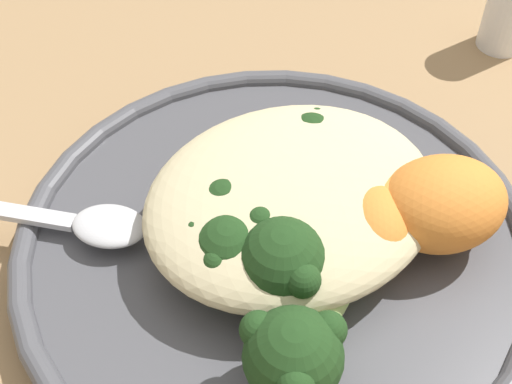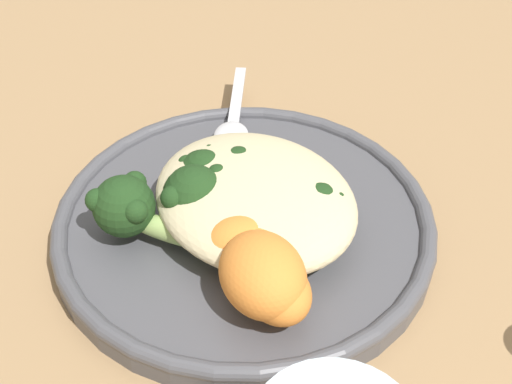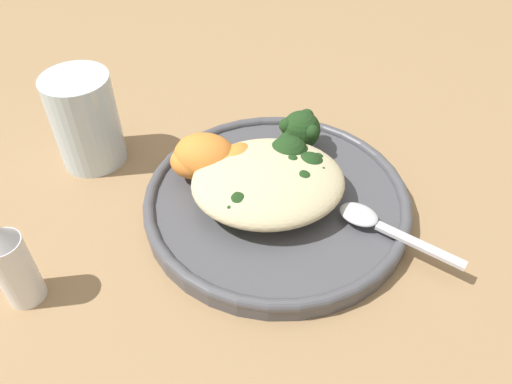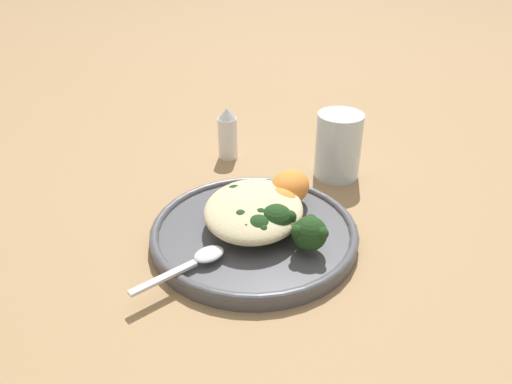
{
  "view_description": "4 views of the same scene",
  "coord_description": "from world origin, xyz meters",
  "px_view_note": "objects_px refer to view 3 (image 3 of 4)",
  "views": [
    {
      "loc": [
        0.12,
        0.18,
        0.3
      ],
      "look_at": [
        0.01,
        -0.01,
        0.06
      ],
      "focal_mm": 50.0,
      "sensor_mm": 36.0,
      "label": 1
    },
    {
      "loc": [
        -0.29,
        0.21,
        0.36
      ],
      "look_at": [
        -0.0,
        -0.02,
        0.04
      ],
      "focal_mm": 50.0,
      "sensor_mm": 36.0,
      "label": 2
    },
    {
      "loc": [
        -0.06,
        -0.36,
        0.37
      ],
      "look_at": [
        -0.02,
        -0.03,
        0.04
      ],
      "focal_mm": 35.0,
      "sensor_mm": 36.0,
      "label": 3
    },
    {
      "loc": [
        0.52,
        0.07,
        0.39
      ],
      "look_at": [
        -0.02,
        -0.01,
        0.06
      ],
      "focal_mm": 35.0,
      "sensor_mm": 36.0,
      "label": 4
    }
  ],
  "objects_px": {
    "broccoli_stalk_3": "(296,185)",
    "plate": "(272,201)",
    "broccoli_stalk_0": "(227,187)",
    "quinoa_mound": "(268,181)",
    "water_glass": "(85,120)",
    "broccoli_stalk_4": "(299,171)",
    "sweet_potato_chunk_0": "(194,162)",
    "broccoli_stalk_5": "(283,157)",
    "broccoli_stalk_1": "(241,200)",
    "salt_shaker": "(12,264)",
    "sweet_potato_chunk_2": "(239,163)",
    "broccoli_stalk_2": "(267,192)",
    "sweet_potato_chunk_1": "(226,166)",
    "sweet_potato_chunk_3": "(205,156)",
    "broccoli_stalk_6": "(291,137)",
    "spoon": "(373,222)"
  },
  "relations": [
    {
      "from": "broccoli_stalk_0",
      "to": "broccoli_stalk_2",
      "type": "height_order",
      "value": "broccoli_stalk_0"
    },
    {
      "from": "plate",
      "to": "broccoli_stalk_2",
      "type": "distance_m",
      "value": 0.02
    },
    {
      "from": "quinoa_mound",
      "to": "broccoli_stalk_3",
      "type": "relative_size",
      "value": 2.04
    },
    {
      "from": "quinoa_mound",
      "to": "broccoli_stalk_6",
      "type": "distance_m",
      "value": 0.07
    },
    {
      "from": "broccoli_stalk_5",
      "to": "salt_shaker",
      "type": "distance_m",
      "value": 0.27
    },
    {
      "from": "spoon",
      "to": "broccoli_stalk_2",
      "type": "bearing_deg",
      "value": -162.68
    },
    {
      "from": "sweet_potato_chunk_2",
      "to": "broccoli_stalk_3",
      "type": "bearing_deg",
      "value": -35.91
    },
    {
      "from": "quinoa_mound",
      "to": "broccoli_stalk_4",
      "type": "distance_m",
      "value": 0.04
    },
    {
      "from": "plate",
      "to": "broccoli_stalk_2",
      "type": "bearing_deg",
      "value": -122.84
    },
    {
      "from": "broccoli_stalk_4",
      "to": "water_glass",
      "type": "height_order",
      "value": "water_glass"
    },
    {
      "from": "plate",
      "to": "salt_shaker",
      "type": "height_order",
      "value": "salt_shaker"
    },
    {
      "from": "broccoli_stalk_1",
      "to": "salt_shaker",
      "type": "bearing_deg",
      "value": -60.41
    },
    {
      "from": "broccoli_stalk_6",
      "to": "sweet_potato_chunk_1",
      "type": "distance_m",
      "value": 0.08
    },
    {
      "from": "quinoa_mound",
      "to": "salt_shaker",
      "type": "height_order",
      "value": "salt_shaker"
    },
    {
      "from": "sweet_potato_chunk_3",
      "to": "broccoli_stalk_2",
      "type": "bearing_deg",
      "value": -40.11
    },
    {
      "from": "broccoli_stalk_1",
      "to": "broccoli_stalk_5",
      "type": "bearing_deg",
      "value": 150.48
    },
    {
      "from": "broccoli_stalk_5",
      "to": "sweet_potato_chunk_1",
      "type": "distance_m",
      "value": 0.06
    },
    {
      "from": "sweet_potato_chunk_1",
      "to": "broccoli_stalk_3",
      "type": "bearing_deg",
      "value": -28.31
    },
    {
      "from": "salt_shaker",
      "to": "sweet_potato_chunk_0",
      "type": "bearing_deg",
      "value": 38.2
    },
    {
      "from": "salt_shaker",
      "to": "sweet_potato_chunk_3",
      "type": "bearing_deg",
      "value": 36.62
    },
    {
      "from": "broccoli_stalk_0",
      "to": "sweet_potato_chunk_0",
      "type": "distance_m",
      "value": 0.05
    },
    {
      "from": "broccoli_stalk_4",
      "to": "sweet_potato_chunk_2",
      "type": "xyz_separation_m",
      "value": [
        -0.06,
        0.02,
        0.0
      ]
    },
    {
      "from": "sweet_potato_chunk_3",
      "to": "quinoa_mound",
      "type": "bearing_deg",
      "value": -34.73
    },
    {
      "from": "broccoli_stalk_1",
      "to": "sweet_potato_chunk_2",
      "type": "height_order",
      "value": "sweet_potato_chunk_2"
    },
    {
      "from": "plate",
      "to": "spoon",
      "type": "height_order",
      "value": "spoon"
    },
    {
      "from": "broccoli_stalk_3",
      "to": "sweet_potato_chunk_3",
      "type": "distance_m",
      "value": 0.1
    },
    {
      "from": "spoon",
      "to": "quinoa_mound",
      "type": "bearing_deg",
      "value": -166.77
    },
    {
      "from": "broccoli_stalk_4",
      "to": "broccoli_stalk_6",
      "type": "bearing_deg",
      "value": 112.6
    },
    {
      "from": "broccoli_stalk_3",
      "to": "broccoli_stalk_6",
      "type": "distance_m",
      "value": 0.07
    },
    {
      "from": "quinoa_mound",
      "to": "broccoli_stalk_5",
      "type": "relative_size",
      "value": 1.77
    },
    {
      "from": "water_glass",
      "to": "broccoli_stalk_3",
      "type": "bearing_deg",
      "value": -27.65
    },
    {
      "from": "broccoli_stalk_3",
      "to": "plate",
      "type": "bearing_deg",
      "value": -157.08
    },
    {
      "from": "broccoli_stalk_0",
      "to": "broccoli_stalk_5",
      "type": "relative_size",
      "value": 0.99
    },
    {
      "from": "quinoa_mound",
      "to": "broccoli_stalk_3",
      "type": "xyz_separation_m",
      "value": [
        0.03,
        -0.01,
        -0.0
      ]
    },
    {
      "from": "broccoli_stalk_0",
      "to": "quinoa_mound",
      "type": "bearing_deg",
      "value": 123.56
    },
    {
      "from": "broccoli_stalk_5",
      "to": "sweet_potato_chunk_0",
      "type": "height_order",
      "value": "broccoli_stalk_5"
    },
    {
      "from": "plate",
      "to": "sweet_potato_chunk_2",
      "type": "height_order",
      "value": "sweet_potato_chunk_2"
    },
    {
      "from": "broccoli_stalk_0",
      "to": "water_glass",
      "type": "xyz_separation_m",
      "value": [
        -0.14,
        0.1,
        0.02
      ]
    },
    {
      "from": "broccoli_stalk_4",
      "to": "sweet_potato_chunk_0",
      "type": "height_order",
      "value": "broccoli_stalk_4"
    },
    {
      "from": "spoon",
      "to": "salt_shaker",
      "type": "relative_size",
      "value": 1.16
    },
    {
      "from": "broccoli_stalk_0",
      "to": "sweet_potato_chunk_2",
      "type": "relative_size",
      "value": 1.65
    },
    {
      "from": "broccoli_stalk_1",
      "to": "sweet_potato_chunk_0",
      "type": "bearing_deg",
      "value": -131.82
    },
    {
      "from": "broccoli_stalk_0",
      "to": "broccoli_stalk_3",
      "type": "xyz_separation_m",
      "value": [
        0.07,
        -0.01,
        0.0
      ]
    },
    {
      "from": "spoon",
      "to": "plate",
      "type": "bearing_deg",
      "value": -169.11
    },
    {
      "from": "plate",
      "to": "broccoli_stalk_4",
      "type": "height_order",
      "value": "broccoli_stalk_4"
    },
    {
      "from": "broccoli_stalk_5",
      "to": "sweet_potato_chunk_1",
      "type": "xyz_separation_m",
      "value": [
        -0.06,
        -0.0,
        -0.0
      ]
    },
    {
      "from": "broccoli_stalk_2",
      "to": "salt_shaker",
      "type": "distance_m",
      "value": 0.23
    },
    {
      "from": "broccoli_stalk_3",
      "to": "broccoli_stalk_6",
      "type": "xyz_separation_m",
      "value": [
        0.01,
        0.07,
        0.0
      ]
    },
    {
      "from": "sweet_potato_chunk_1",
      "to": "sweet_potato_chunk_3",
      "type": "distance_m",
      "value": 0.02
    },
    {
      "from": "broccoli_stalk_5",
      "to": "plate",
      "type": "bearing_deg",
      "value": -114.01
    }
  ]
}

